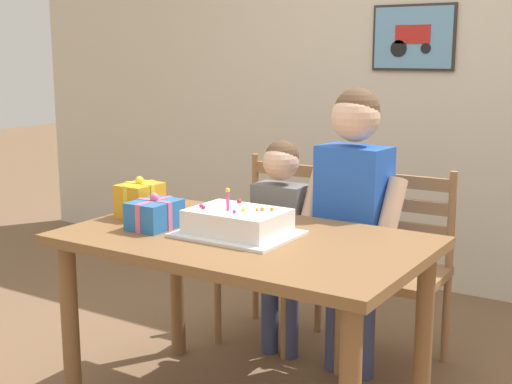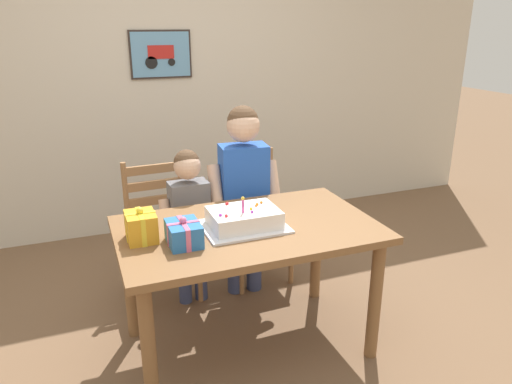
{
  "view_description": "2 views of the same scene",
  "coord_description": "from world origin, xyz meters",
  "px_view_note": "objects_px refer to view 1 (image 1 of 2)",
  "views": [
    {
      "loc": [
        1.43,
        -2.16,
        1.44
      ],
      "look_at": [
        -0.1,
        0.25,
        0.87
      ],
      "focal_mm": 48.86,
      "sensor_mm": 36.0,
      "label": 1
    },
    {
      "loc": [
        -0.82,
        -2.24,
        1.79
      ],
      "look_at": [
        0.07,
        0.07,
        0.92
      ],
      "focal_mm": 33.91,
      "sensor_mm": 36.0,
      "label": 2
    }
  ],
  "objects_px": {
    "dining_table": "(244,263)",
    "birthday_cake": "(238,223)",
    "gift_box_beside_cake": "(155,214)",
    "chair_left": "(273,248)",
    "gift_box_red_large": "(140,200)",
    "child_younger": "(280,227)",
    "child_older": "(353,205)",
    "chair_right": "(399,269)"
  },
  "relations": [
    {
      "from": "gift_box_red_large",
      "to": "child_older",
      "type": "xyz_separation_m",
      "value": [
        0.74,
        0.55,
        -0.04
      ]
    },
    {
      "from": "dining_table",
      "to": "chair_left",
      "type": "height_order",
      "value": "chair_left"
    },
    {
      "from": "child_older",
      "to": "birthday_cake",
      "type": "bearing_deg",
      "value": -109.72
    },
    {
      "from": "gift_box_beside_cake",
      "to": "chair_right",
      "type": "relative_size",
      "value": 0.22
    },
    {
      "from": "gift_box_beside_cake",
      "to": "chair_left",
      "type": "relative_size",
      "value": 0.22
    },
    {
      "from": "dining_table",
      "to": "child_older",
      "type": "relative_size",
      "value": 1.06
    },
    {
      "from": "gift_box_beside_cake",
      "to": "chair_left",
      "type": "height_order",
      "value": "chair_left"
    },
    {
      "from": "birthday_cake",
      "to": "gift_box_red_large",
      "type": "bearing_deg",
      "value": 175.68
    },
    {
      "from": "birthday_cake",
      "to": "child_older",
      "type": "bearing_deg",
      "value": 70.28
    },
    {
      "from": "chair_left",
      "to": "child_older",
      "type": "relative_size",
      "value": 0.71
    },
    {
      "from": "child_older",
      "to": "gift_box_beside_cake",
      "type": "bearing_deg",
      "value": -129.49
    },
    {
      "from": "dining_table",
      "to": "chair_left",
      "type": "distance_m",
      "value": 0.87
    },
    {
      "from": "gift_box_red_large",
      "to": "chair_right",
      "type": "xyz_separation_m",
      "value": [
        0.89,
        0.75,
        -0.36
      ]
    },
    {
      "from": "dining_table",
      "to": "chair_right",
      "type": "bearing_deg",
      "value": 66.77
    },
    {
      "from": "dining_table",
      "to": "birthday_cake",
      "type": "xyz_separation_m",
      "value": [
        -0.02,
        -0.01,
        0.16
      ]
    },
    {
      "from": "child_older",
      "to": "dining_table",
      "type": "bearing_deg",
      "value": -107.81
    },
    {
      "from": "gift_box_beside_cake",
      "to": "chair_right",
      "type": "height_order",
      "value": "chair_right"
    },
    {
      "from": "chair_left",
      "to": "birthday_cake",
      "type": "bearing_deg",
      "value": -68.29
    },
    {
      "from": "gift_box_red_large",
      "to": "gift_box_beside_cake",
      "type": "bearing_deg",
      "value": -33.33
    },
    {
      "from": "birthday_cake",
      "to": "dining_table",
      "type": "bearing_deg",
      "value": 16.97
    },
    {
      "from": "gift_box_red_large",
      "to": "child_younger",
      "type": "bearing_deg",
      "value": 55.93
    },
    {
      "from": "birthday_cake",
      "to": "gift_box_red_large",
      "type": "xyz_separation_m",
      "value": [
        -0.53,
        0.04,
        0.02
      ]
    },
    {
      "from": "dining_table",
      "to": "chair_right",
      "type": "relative_size",
      "value": 1.51
    },
    {
      "from": "birthday_cake",
      "to": "child_younger",
      "type": "distance_m",
      "value": 0.63
    },
    {
      "from": "dining_table",
      "to": "birthday_cake",
      "type": "height_order",
      "value": "birthday_cake"
    },
    {
      "from": "chair_right",
      "to": "chair_left",
      "type": "bearing_deg",
      "value": -180.0
    },
    {
      "from": "birthday_cake",
      "to": "gift_box_beside_cake",
      "type": "distance_m",
      "value": 0.35
    },
    {
      "from": "dining_table",
      "to": "child_younger",
      "type": "relative_size",
      "value": 1.32
    },
    {
      "from": "dining_table",
      "to": "gift_box_red_large",
      "type": "distance_m",
      "value": 0.58
    },
    {
      "from": "chair_left",
      "to": "child_younger",
      "type": "relative_size",
      "value": 0.87
    },
    {
      "from": "dining_table",
      "to": "chair_right",
      "type": "height_order",
      "value": "chair_right"
    },
    {
      "from": "child_younger",
      "to": "gift_box_red_large",
      "type": "bearing_deg",
      "value": -124.07
    },
    {
      "from": "gift_box_beside_cake",
      "to": "child_younger",
      "type": "height_order",
      "value": "child_younger"
    },
    {
      "from": "chair_left",
      "to": "dining_table",
      "type": "bearing_deg",
      "value": -66.59
    },
    {
      "from": "birthday_cake",
      "to": "chair_right",
      "type": "bearing_deg",
      "value": 65.49
    },
    {
      "from": "dining_table",
      "to": "child_older",
      "type": "xyz_separation_m",
      "value": [
        0.19,
        0.58,
        0.14
      ]
    },
    {
      "from": "gift_box_beside_cake",
      "to": "child_younger",
      "type": "bearing_deg",
      "value": 74.56
    },
    {
      "from": "dining_table",
      "to": "child_older",
      "type": "height_order",
      "value": "child_older"
    },
    {
      "from": "chair_left",
      "to": "chair_right",
      "type": "xyz_separation_m",
      "value": [
        0.67,
        0.0,
        0.0
      ]
    },
    {
      "from": "chair_right",
      "to": "child_older",
      "type": "distance_m",
      "value": 0.41
    },
    {
      "from": "birthday_cake",
      "to": "chair_left",
      "type": "height_order",
      "value": "birthday_cake"
    },
    {
      "from": "gift_box_red_large",
      "to": "chair_left",
      "type": "relative_size",
      "value": 0.2
    }
  ]
}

